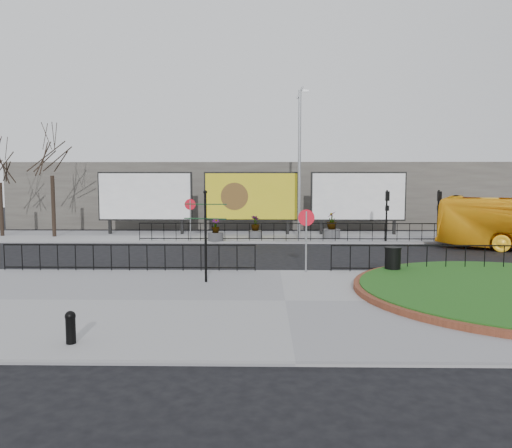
{
  "coord_description": "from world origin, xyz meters",
  "views": [
    {
      "loc": [
        -0.63,
        -19.77,
        3.79
      ],
      "look_at": [
        -1.0,
        1.67,
        1.83
      ],
      "focal_mm": 35.0,
      "sensor_mm": 36.0,
      "label": 1
    }
  ],
  "objects_px": {
    "planter_b": "(255,229)",
    "bollard": "(71,326)",
    "planter_a": "(216,233)",
    "fingerpost_sign": "(206,227)",
    "litter_bin": "(393,261)",
    "planter_c": "(332,228)",
    "lamp_post": "(299,161)",
    "billboard_mid": "(251,197)"
  },
  "relations": [
    {
      "from": "planter_a",
      "to": "fingerpost_sign",
      "type": "bearing_deg",
      "value": -86.06
    },
    {
      "from": "fingerpost_sign",
      "to": "planter_b",
      "type": "bearing_deg",
      "value": 97.65
    },
    {
      "from": "litter_bin",
      "to": "lamp_post",
      "type": "bearing_deg",
      "value": 103.25
    },
    {
      "from": "billboard_mid",
      "to": "litter_bin",
      "type": "relative_size",
      "value": 5.85
    },
    {
      "from": "lamp_post",
      "to": "litter_bin",
      "type": "relative_size",
      "value": 8.71
    },
    {
      "from": "litter_bin",
      "to": "planter_a",
      "type": "relative_size",
      "value": 0.8
    },
    {
      "from": "planter_a",
      "to": "planter_c",
      "type": "xyz_separation_m",
      "value": [
        7.03,
        1.49,
        0.15
      ]
    },
    {
      "from": "litter_bin",
      "to": "planter_b",
      "type": "relative_size",
      "value": 0.76
    },
    {
      "from": "lamp_post",
      "to": "fingerpost_sign",
      "type": "distance_m",
      "value": 14.25
    },
    {
      "from": "billboard_mid",
      "to": "planter_c",
      "type": "bearing_deg",
      "value": -22.51
    },
    {
      "from": "bollard",
      "to": "planter_b",
      "type": "distance_m",
      "value": 20.35
    },
    {
      "from": "planter_b",
      "to": "planter_c",
      "type": "height_order",
      "value": "planter_c"
    },
    {
      "from": "fingerpost_sign",
      "to": "planter_b",
      "type": "height_order",
      "value": "fingerpost_sign"
    },
    {
      "from": "planter_a",
      "to": "bollard",
      "type": "bearing_deg",
      "value": -94.44
    },
    {
      "from": "billboard_mid",
      "to": "lamp_post",
      "type": "relative_size",
      "value": 0.67
    },
    {
      "from": "litter_bin",
      "to": "planter_b",
      "type": "bearing_deg",
      "value": 114.93
    },
    {
      "from": "planter_b",
      "to": "bollard",
      "type": "bearing_deg",
      "value": -100.61
    },
    {
      "from": "lamp_post",
      "to": "planter_c",
      "type": "relative_size",
      "value": 5.65
    },
    {
      "from": "planter_b",
      "to": "planter_a",
      "type": "bearing_deg",
      "value": -145.36
    },
    {
      "from": "litter_bin",
      "to": "planter_b",
      "type": "height_order",
      "value": "planter_b"
    },
    {
      "from": "billboard_mid",
      "to": "bollard",
      "type": "height_order",
      "value": "billboard_mid"
    },
    {
      "from": "bollard",
      "to": "litter_bin",
      "type": "distance_m",
      "value": 12.34
    },
    {
      "from": "fingerpost_sign",
      "to": "bollard",
      "type": "xyz_separation_m",
      "value": [
        -2.24,
        -6.67,
        -1.56
      ]
    },
    {
      "from": "bollard",
      "to": "planter_b",
      "type": "bearing_deg",
      "value": 79.39
    },
    {
      "from": "planter_b",
      "to": "planter_c",
      "type": "relative_size",
      "value": 0.85
    },
    {
      "from": "bollard",
      "to": "planter_a",
      "type": "distance_m",
      "value": 18.46
    },
    {
      "from": "fingerpost_sign",
      "to": "litter_bin",
      "type": "height_order",
      "value": "fingerpost_sign"
    },
    {
      "from": "fingerpost_sign",
      "to": "planter_a",
      "type": "relative_size",
      "value": 2.47
    },
    {
      "from": "planter_c",
      "to": "billboard_mid",
      "type": "bearing_deg",
      "value": 157.49
    },
    {
      "from": "billboard_mid",
      "to": "planter_b",
      "type": "distance_m",
      "value": 2.78
    },
    {
      "from": "billboard_mid",
      "to": "planter_c",
      "type": "height_order",
      "value": "billboard_mid"
    },
    {
      "from": "bollard",
      "to": "planter_a",
      "type": "bearing_deg",
      "value": 85.56
    },
    {
      "from": "bollard",
      "to": "litter_bin",
      "type": "bearing_deg",
      "value": 41.59
    },
    {
      "from": "bollard",
      "to": "planter_c",
      "type": "xyz_separation_m",
      "value": [
        8.46,
        19.89,
        0.19
      ]
    },
    {
      "from": "litter_bin",
      "to": "planter_b",
      "type": "distance_m",
      "value": 13.02
    },
    {
      "from": "bollard",
      "to": "planter_b",
      "type": "relative_size",
      "value": 0.53
    },
    {
      "from": "lamp_post",
      "to": "planter_a",
      "type": "relative_size",
      "value": 6.99
    },
    {
      "from": "fingerpost_sign",
      "to": "litter_bin",
      "type": "relative_size",
      "value": 3.08
    },
    {
      "from": "billboard_mid",
      "to": "bollard",
      "type": "bearing_deg",
      "value": -98.91
    },
    {
      "from": "planter_a",
      "to": "planter_c",
      "type": "relative_size",
      "value": 0.81
    },
    {
      "from": "lamp_post",
      "to": "planter_b",
      "type": "relative_size",
      "value": 6.63
    },
    {
      "from": "fingerpost_sign",
      "to": "bollard",
      "type": "height_order",
      "value": "fingerpost_sign"
    }
  ]
}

